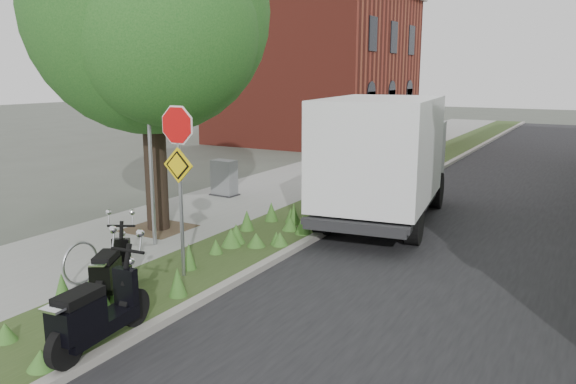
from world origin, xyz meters
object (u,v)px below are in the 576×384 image
at_px(scooter_near, 110,274).
at_px(scooter_far, 90,321).
at_px(sign_assembly, 178,156).
at_px(box_truck, 385,154).
at_px(utility_cabinet, 224,178).

bearing_deg(scooter_near, scooter_far, -50.64).
height_order(sign_assembly, scooter_far, sign_assembly).
bearing_deg(box_truck, scooter_far, -95.82).
xyz_separation_m(sign_assembly, scooter_near, (-0.40, -1.34, -1.82)).
distance_m(scooter_near, scooter_far, 1.93).
bearing_deg(sign_assembly, utility_cabinet, 119.61).
relative_size(scooter_near, utility_cabinet, 1.40).
relative_size(box_truck, utility_cabinet, 5.83).
bearing_deg(scooter_far, utility_cabinet, 115.63).
distance_m(sign_assembly, scooter_near, 2.30).
height_order(sign_assembly, scooter_near, sign_assembly).
xyz_separation_m(sign_assembly, scooter_far, (0.82, -2.84, -1.77)).
bearing_deg(scooter_far, sign_assembly, 106.17).
relative_size(sign_assembly, utility_cabinet, 3.00).
bearing_deg(utility_cabinet, scooter_far, -64.37).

